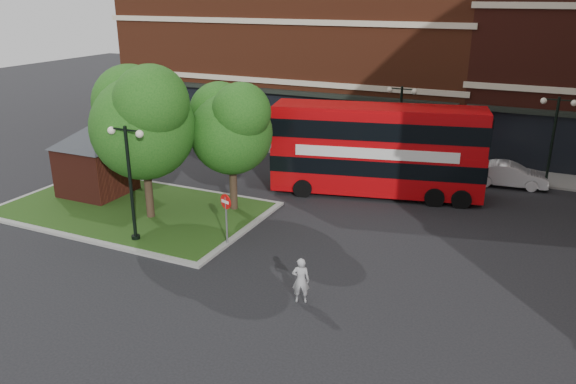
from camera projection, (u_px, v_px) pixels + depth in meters
The scene contains 15 objects.
ground at pixel (248, 269), 21.40m from camera, with size 120.00×120.00×0.00m, color black.
pavement_far at pixel (373, 158), 35.47m from camera, with size 44.00×3.00×0.12m, color slate.
terrace_far_left at pixel (305, 33), 42.70m from camera, with size 26.00×12.00×14.00m, color #622A17.
traffic_island at pixel (133, 209), 27.10m from camera, with size 12.60×7.60×0.15m.
kiosk at pixel (94, 152), 28.39m from camera, with size 6.51×6.51×3.60m.
tree_island_west at pixel (142, 117), 24.59m from camera, with size 5.40×4.71×7.21m.
tree_island_east at pixel (230, 124), 25.71m from camera, with size 4.46×3.90×6.29m.
lamp_island at pixel (130, 178), 22.79m from camera, with size 1.72×0.36×5.00m.
lamp_far_left at pixel (400, 124), 32.04m from camera, with size 1.72×0.36×5.00m.
lamp_far_right at pixel (553, 139), 28.87m from camera, with size 1.72×0.36×5.00m.
bus at pixel (377, 145), 28.48m from camera, with size 10.89×4.74×4.05m.
woman at pixel (301, 280), 18.89m from camera, with size 0.60×0.39×1.64m, color #9C9B9E.
car_silver at pixel (362, 153), 33.97m from camera, with size 1.81×4.50×1.53m, color #A0A3A7.
car_white at pixel (509, 175), 30.33m from camera, with size 1.37×3.93×1.29m, color white.
no_entry_sign at pixel (226, 209), 22.84m from camera, with size 0.60×0.28×2.27m.
Camera 1 is at (9.44, -16.73, 9.99)m, focal length 35.00 mm.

